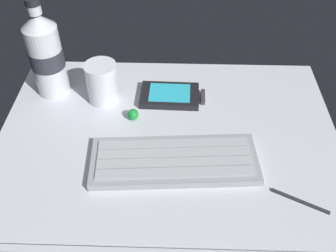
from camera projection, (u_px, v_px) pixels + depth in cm
name	position (u px, v px, depth cm)	size (l,w,h in cm)	color
ground_plane	(168.00, 142.00, 73.29)	(64.00, 48.00, 2.80)	silver
keyboard	(174.00, 160.00, 67.62)	(29.68, 12.95, 1.70)	#93969B
handheld_device	(173.00, 95.00, 80.52)	(12.94, 7.90, 1.50)	black
juice_cup	(102.00, 84.00, 78.16)	(6.40, 6.40, 8.50)	silver
water_bottle	(46.00, 55.00, 76.65)	(6.73, 6.73, 20.80)	silver
trackball_mouse	(133.00, 114.00, 75.76)	(2.20, 2.20, 2.20)	#198C33
stylus_pen	(300.00, 200.00, 62.21)	(0.70, 0.70, 9.50)	#26262B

